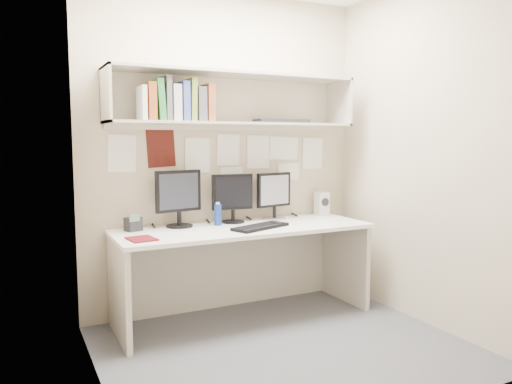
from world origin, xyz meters
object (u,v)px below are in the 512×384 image
speaker (322,204)px  desk (244,272)px  monitor_center (232,196)px  keyboard (260,227)px  desk_phone (133,224)px  monitor_left (179,196)px  monitor_right (274,193)px  maroon_notebook (142,239)px

speaker → desk: bearing=-162.7°
speaker → monitor_center: bearing=-176.7°
desk → keyboard: size_ratio=4.16×
speaker → desk_phone: speaker is taller
monitor_left → speaker: monitor_left is taller
desk → monitor_left: bearing=154.2°
desk → desk_phone: 0.93m
monitor_left → monitor_right: monitor_left is taller
maroon_notebook → desk_phone: (0.02, 0.35, 0.05)m
speaker → maroon_notebook: (-1.71, -0.38, -0.10)m
monitor_center → monitor_right: size_ratio=1.00×
speaker → keyboard: bearing=-153.3°
maroon_notebook → monitor_center: bearing=15.8°
monitor_right → keyboard: size_ratio=0.82×
monitor_center → maroon_notebook: 0.94m
maroon_notebook → desk_phone: desk_phone is taller
speaker → maroon_notebook: size_ratio=1.00×
maroon_notebook → monitor_right: bearing=8.8°
monitor_left → maroon_notebook: bearing=-145.7°
monitor_left → desk_phone: size_ratio=3.28×
desk_phone → desk: bearing=-33.5°
monitor_left → speaker: bearing=-9.8°
speaker → maroon_notebook: bearing=-164.6°
monitor_left → keyboard: (0.54, -0.34, -0.23)m
monitor_center → desk_phone: bearing=-172.8°
desk → monitor_center: bearing=89.5°
monitor_center → speaker: monitor_center is taller
monitor_center → monitor_right: same height
monitor_right → monitor_center: bearing=169.3°
monitor_left → speaker: (1.33, 0.01, -0.14)m
keyboard → speaker: (0.80, 0.35, 0.09)m
keyboard → speaker: bearing=3.0°
monitor_center → desk: bearing=-84.8°
desk → maroon_notebook: maroon_notebook is taller
desk → keyboard: (0.08, -0.13, 0.38)m
monitor_right → desk_phone: (-1.20, -0.02, -0.17)m
monitor_left → desk_phone: monitor_left is taller
desk → monitor_left: monitor_left is taller
desk → monitor_center: 0.62m
monitor_left → monitor_center: bearing=-10.0°
monitor_center → monitor_right: bearing=5.7°
monitor_left → maroon_notebook: 0.59m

